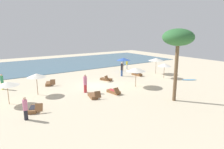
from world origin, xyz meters
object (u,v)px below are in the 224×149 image
object	(u,v)px
lounger_0	(137,74)
lounger_2	(106,79)
palm_0	(178,39)
surfboard	(189,80)
person_0	(2,82)
person_1	(122,69)
person_2	(85,83)
lounger_1	(93,96)
lounger_4	(49,84)
lounger_5	(34,109)
umbrella_0	(136,69)
umbrella_5	(36,75)
umbrella_1	(156,59)
umbrella_2	(7,84)
umbrella_3	(123,59)
person_3	(127,64)
person_4	(25,108)
umbrella_4	(164,65)
lounger_3	(114,92)

from	to	relation	value
lounger_0	lounger_2	bearing A→B (deg)	179.72
palm_0	surfboard	bearing A→B (deg)	26.80
person_0	person_1	world-z (taller)	person_1
lounger_2	person_2	xyz separation A→B (m)	(-4.45, -3.01, 0.78)
person_2	surfboard	bearing A→B (deg)	-11.79
lounger_1	person_1	bearing A→B (deg)	36.78
lounger_4	lounger_5	bearing A→B (deg)	-115.89
surfboard	lounger_0	bearing A→B (deg)	122.54
umbrella_0	umbrella_5	distance (m)	10.36
umbrella_1	lounger_5	xyz separation A→B (m)	(-18.13, -4.45, -1.92)
lounger_0	surfboard	distance (m)	6.82
umbrella_2	umbrella_5	bearing A→B (deg)	24.03
lounger_2	lounger_4	size ratio (longest dim) A/B	0.97
person_1	lounger_4	bearing A→B (deg)	173.76
umbrella_0	umbrella_3	xyz separation A→B (m)	(4.04, 7.55, -0.05)
person_3	person_4	bearing A→B (deg)	-148.36
umbrella_5	lounger_1	bearing A→B (deg)	-43.13
umbrella_4	lounger_5	size ratio (longest dim) A/B	1.11
umbrella_1	lounger_5	distance (m)	18.77
person_2	palm_0	xyz separation A→B (m)	(5.50, -6.67, 4.54)
umbrella_1	lounger_1	xyz separation A→B (m)	(-12.70, -4.23, -1.92)
person_2	person_4	distance (m)	7.28
person_0	person_2	size ratio (longest dim) A/B	0.88
lounger_1	lounger_2	xyz separation A→B (m)	(4.58, 4.87, 0.00)
umbrella_0	person_1	distance (m)	5.53
person_1	person_2	distance (m)	8.49
umbrella_5	person_4	distance (m)	5.91
person_3	palm_0	xyz separation A→B (m)	(-5.77, -14.15, 4.62)
umbrella_5	lounger_1	distance (m)	5.86
person_2	surfboard	xyz separation A→B (m)	(13.24, -2.76, -0.91)
person_3	umbrella_2	bearing A→B (deg)	-159.69
lounger_2	palm_0	xyz separation A→B (m)	(1.06, -9.68, 5.31)
lounger_1	lounger_5	distance (m)	5.43
person_2	person_4	xyz separation A→B (m)	(-6.42, -3.43, -0.09)
lounger_3	lounger_0	bearing A→B (deg)	33.51
lounger_3	lounger_5	bearing A→B (deg)	-178.52
umbrella_0	person_0	xyz separation A→B (m)	(-12.45, 7.20, -1.11)
person_0	surfboard	bearing A→B (deg)	-23.55
umbrella_5	person_0	xyz separation A→B (m)	(-2.60, 4.02, -1.10)
umbrella_3	lounger_0	size ratio (longest dim) A/B	1.22
umbrella_0	umbrella_2	bearing A→B (deg)	171.11
person_2	person_0	bearing A→B (deg)	138.74
lounger_1	umbrella_1	bearing A→B (deg)	18.42
lounger_4	lounger_0	bearing A→B (deg)	-9.48
lounger_0	surfboard	bearing A→B (deg)	-57.46
umbrella_2	lounger_4	bearing A→B (deg)	41.37
lounger_2	lounger_5	world-z (taller)	lounger_2
lounger_3	person_0	world-z (taller)	person_0
umbrella_4	umbrella_2	bearing A→B (deg)	177.29
lounger_2	lounger_5	size ratio (longest dim) A/B	0.97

